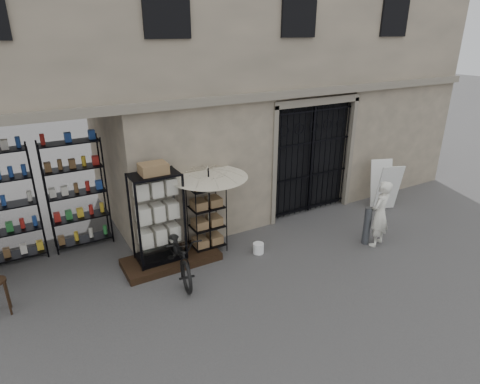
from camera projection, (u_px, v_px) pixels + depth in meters
ground at (306, 266)px, 8.41m from camera, size 80.00×80.00×0.00m
main_building at (216, 35)px, 9.94m from camera, size 14.00×4.00×9.00m
shop_recess at (45, 197)px, 8.02m from camera, size 3.00×1.70×3.00m
shop_shelving at (42, 200)px, 8.49m from camera, size 2.70×0.50×2.50m
iron_gate at (308, 158)px, 10.49m from camera, size 2.50×0.21×3.00m
step_platform at (171, 259)px, 8.52m from camera, size 2.00×0.90×0.15m
display_cabinet at (158, 222)px, 8.11m from camera, size 1.06×0.81×2.04m
wire_rack at (207, 218)px, 8.74m from camera, size 0.76×0.58×1.61m
market_umbrella at (209, 181)px, 8.35m from camera, size 1.54×1.57×2.35m
white_bucket at (258, 248)px, 8.87m from camera, size 0.31×0.31×0.23m
bicycle at (181, 274)px, 8.13m from camera, size 0.80×1.09×1.90m
wooden_stool at (0, 296)px, 6.89m from camera, size 0.36×0.36×0.67m
steel_bollard at (367, 226)px, 9.16m from camera, size 0.19×0.19×0.90m
shopkeeper at (376, 244)px, 9.28m from camera, size 1.02×1.65×0.37m
easel_sign at (385, 185)px, 10.92m from camera, size 0.83×0.88×1.30m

